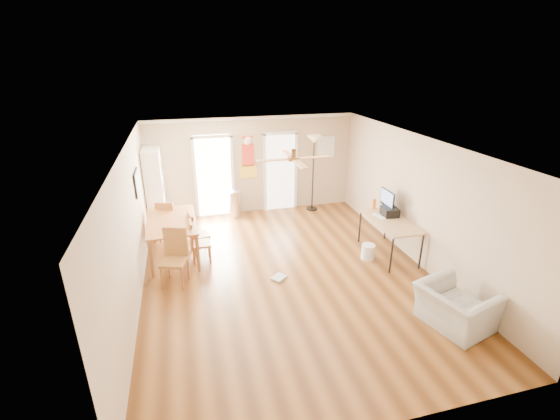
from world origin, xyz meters
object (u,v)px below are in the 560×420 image
object	(u,v)px
bookshelf	(155,189)
printer	(390,211)
dining_table	(174,238)
dining_chair_right_a	(200,233)
dining_chair_far	(168,220)
torchiere_lamp	(313,174)
trash_can	(234,204)
armchair	(455,307)
dining_chair_near	(174,259)
computer_desk	(388,238)
wastebasket_a	(368,252)
dining_chair_right_b	(201,241)

from	to	relation	value
bookshelf	printer	world-z (taller)	bookshelf
dining_table	dining_chair_right_a	bearing A→B (deg)	4.53
dining_chair_far	torchiere_lamp	bearing A→B (deg)	-149.36
dining_chair_right_a	trash_can	xyz separation A→B (m)	(1.02, 1.84, -0.10)
dining_chair_right_a	torchiere_lamp	distance (m)	3.71
armchair	bookshelf	bearing A→B (deg)	26.77
dining_chair_near	computer_desk	size ratio (longest dim) A/B	0.72
torchiere_lamp	bookshelf	bearing A→B (deg)	-178.66
bookshelf	armchair	distance (m)	7.04
bookshelf	dining_chair_near	distance (m)	2.93
computer_desk	printer	bearing A→B (deg)	65.43
wastebasket_a	dining_chair_near	bearing A→B (deg)	179.71
dining_chair_far	printer	bearing A→B (deg)	176.84
dining_chair_right_b	armchair	distance (m)	4.87
dining_chair_far	trash_can	xyz separation A→B (m)	(1.68, 1.04, -0.14)
armchair	trash_can	bearing A→B (deg)	11.82
bookshelf	armchair	world-z (taller)	bookshelf
printer	torchiere_lamp	bearing A→B (deg)	114.30
wastebasket_a	dining_chair_far	bearing A→B (deg)	153.95
dining_chair_near	dining_chair_right_a	bearing A→B (deg)	83.78
dining_chair_right_b	armchair	xyz separation A→B (m)	(3.75, -3.11, -0.12)
dining_chair_right_a	dining_chair_near	distance (m)	1.31
armchair	printer	bearing A→B (deg)	-21.51
armchair	dining_chair_right_a	bearing A→B (deg)	31.57
dining_chair_near	trash_can	distance (m)	3.41
dining_table	trash_can	bearing A→B (deg)	50.09
dining_chair_right_a	trash_can	size ratio (longest dim) A/B	1.28
dining_chair_right_a	printer	bearing A→B (deg)	-115.50
printer	bookshelf	bearing A→B (deg)	159.43
dining_table	dining_chair_far	size ratio (longest dim) A/B	1.69
dining_chair_right_a	trash_can	bearing A→B (deg)	-42.49
dining_chair_right_b	bookshelf	bearing A→B (deg)	21.85
trash_can	computer_desk	bearing A→B (deg)	-45.66
dining_table	torchiere_lamp	bearing A→B (deg)	25.92
dining_chair_right_b	wastebasket_a	xyz separation A→B (m)	(3.43, -0.78, -0.30)
bookshelf	dining_chair_near	bearing A→B (deg)	-62.71
dining_chair_far	armchair	world-z (taller)	dining_chair_far
dining_chair_right_a	trash_can	world-z (taller)	dining_chair_right_a
dining_table	armchair	world-z (taller)	dining_table
dining_chair_far	torchiere_lamp	world-z (taller)	torchiere_lamp
dining_table	dining_chair_near	size ratio (longest dim) A/B	1.55
trash_can	wastebasket_a	size ratio (longest dim) A/B	2.21
dining_table	dining_chair_near	distance (m)	1.15
trash_can	armchair	bearing A→B (deg)	-63.09
dining_chair_right_a	torchiere_lamp	xyz separation A→B (m)	(3.20, 1.78, 0.58)
wastebasket_a	armchair	size ratio (longest dim) A/B	0.31
trash_can	dining_chair_right_a	bearing A→B (deg)	-119.11
dining_chair_right_b	printer	bearing A→B (deg)	-98.11
bookshelf	computer_desk	xyz separation A→B (m)	(4.86, -2.82, -0.60)
computer_desk	printer	xyz separation A→B (m)	(0.12, 0.27, 0.49)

